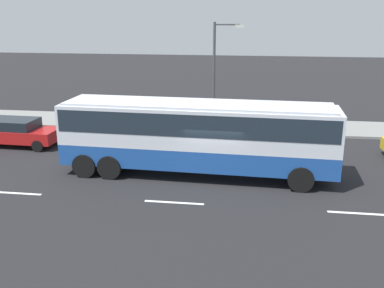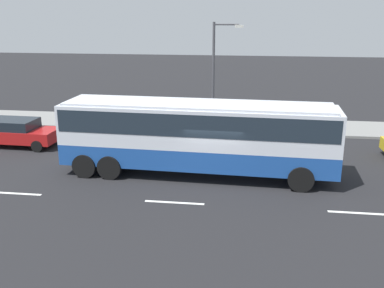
{
  "view_description": "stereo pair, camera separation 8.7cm",
  "coord_description": "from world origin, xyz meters",
  "px_view_note": "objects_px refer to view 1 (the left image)",
  "views": [
    {
      "loc": [
        1.65,
        -18.76,
        7.28
      ],
      "look_at": [
        -1.09,
        0.45,
        1.49
      ],
      "focal_mm": 41.45,
      "sensor_mm": 36.0,
      "label": 1
    },
    {
      "loc": [
        1.56,
        -18.77,
        7.28
      ],
      "look_at": [
        -1.09,
        0.45,
        1.49
      ],
      "focal_mm": 41.45,
      "sensor_mm": 36.0,
      "label": 2
    }
  ],
  "objects_px": {
    "car_red_compact": "(16,132)",
    "street_lamp": "(217,69)",
    "pedestrian_near_curb": "(207,110)",
    "coach_bus": "(197,131)"
  },
  "relations": [
    {
      "from": "pedestrian_near_curb",
      "to": "car_red_compact",
      "type": "bearing_deg",
      "value": 153.13
    },
    {
      "from": "car_red_compact",
      "to": "street_lamp",
      "type": "relative_size",
      "value": 0.73
    },
    {
      "from": "car_red_compact",
      "to": "pedestrian_near_curb",
      "type": "bearing_deg",
      "value": 30.75
    },
    {
      "from": "car_red_compact",
      "to": "coach_bus",
      "type": "bearing_deg",
      "value": -15.05
    },
    {
      "from": "car_red_compact",
      "to": "street_lamp",
      "type": "bearing_deg",
      "value": 25.02
    },
    {
      "from": "pedestrian_near_curb",
      "to": "street_lamp",
      "type": "height_order",
      "value": "street_lamp"
    },
    {
      "from": "car_red_compact",
      "to": "pedestrian_near_curb",
      "type": "xyz_separation_m",
      "value": [
        10.25,
        5.65,
        0.36
      ]
    },
    {
      "from": "coach_bus",
      "to": "street_lamp",
      "type": "distance_m",
      "value": 8.17
    },
    {
      "from": "car_red_compact",
      "to": "pedestrian_near_curb",
      "type": "relative_size",
      "value": 2.74
    },
    {
      "from": "coach_bus",
      "to": "street_lamp",
      "type": "height_order",
      "value": "street_lamp"
    }
  ]
}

